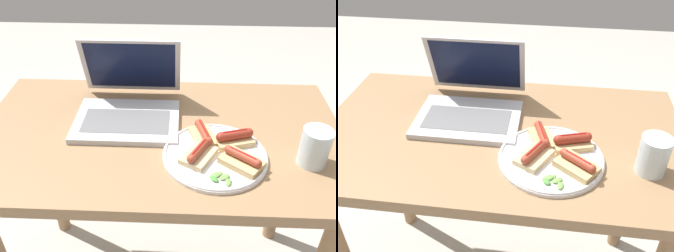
{
  "view_description": "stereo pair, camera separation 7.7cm",
  "coord_description": "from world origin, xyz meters",
  "views": [
    {
      "loc": [
        0.07,
        -0.92,
        1.43
      ],
      "look_at": [
        0.03,
        -0.05,
        0.82
      ],
      "focal_mm": 40.0,
      "sensor_mm": 36.0,
      "label": 1
    },
    {
      "loc": [
        0.14,
        -0.91,
        1.43
      ],
      "look_at": [
        0.03,
        -0.05,
        0.82
      ],
      "focal_mm": 40.0,
      "sensor_mm": 36.0,
      "label": 2
    }
  ],
  "objects": [
    {
      "name": "plate",
      "position": [
        0.16,
        -0.11,
        0.76
      ],
      "size": [
        0.29,
        0.29,
        0.02
      ],
      "color": "silver",
      "rests_on": "desk"
    },
    {
      "name": "sausage_toast_right",
      "position": [
        0.11,
        -0.13,
        0.78
      ],
      "size": [
        0.11,
        0.13,
        0.04
      ],
      "rotation": [
        0.0,
        0.0,
        1.06
      ],
      "color": "#D6B784",
      "rests_on": "plate"
    },
    {
      "name": "sausage_toast_left",
      "position": [
        0.13,
        -0.04,
        0.78
      ],
      "size": [
        0.09,
        0.11,
        0.04
      ],
      "rotation": [
        0.0,
        0.0,
        4.99
      ],
      "color": "tan",
      "rests_on": "plate"
    },
    {
      "name": "laptop",
      "position": [
        -0.11,
        0.09,
        0.8
      ],
      "size": [
        0.33,
        0.31,
        0.23
      ],
      "color": "#B7B7BC",
      "rests_on": "desk"
    },
    {
      "name": "sausage_toast_extra",
      "position": [
        0.22,
        -0.06,
        0.79
      ],
      "size": [
        0.12,
        0.09,
        0.05
      ],
      "rotation": [
        0.0,
        0.0,
        0.29
      ],
      "color": "tan",
      "rests_on": "plate"
    },
    {
      "name": "drinking_glass",
      "position": [
        0.42,
        -0.12,
        0.81
      ],
      "size": [
        0.08,
        0.08,
        0.11
      ],
      "color": "silver",
      "rests_on": "desk"
    },
    {
      "name": "desk",
      "position": [
        0.0,
        0.0,
        0.64
      ],
      "size": [
        1.12,
        0.64,
        0.76
      ],
      "color": "#93704C",
      "rests_on": "ground_plane"
    },
    {
      "name": "sausage_toast_middle",
      "position": [
        0.23,
        -0.15,
        0.78
      ],
      "size": [
        0.13,
        0.12,
        0.04
      ],
      "rotation": [
        0.0,
        0.0,
        5.62
      ],
      "color": "tan",
      "rests_on": "plate"
    },
    {
      "name": "salad_pile",
      "position": [
        0.17,
        -0.21,
        0.77
      ],
      "size": [
        0.06,
        0.06,
        0.01
      ],
      "color": "#387A33",
      "rests_on": "plate"
    }
  ]
}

